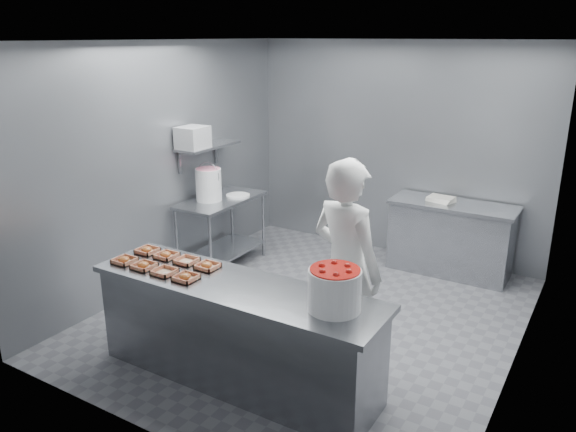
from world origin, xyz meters
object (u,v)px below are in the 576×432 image
at_px(service_counter, 236,332).
at_px(back_counter, 450,238).
at_px(worker, 346,270).
at_px(glaze_bucket, 209,184).
at_px(tray_1, 144,266).
at_px(tray_6, 187,261).
at_px(prep_table, 222,222).
at_px(tray_3, 186,277).
at_px(tray_2, 165,272).
at_px(tray_4, 147,250).
at_px(strawberry_tub, 335,288).
at_px(tray_7, 207,266).
at_px(tray_5, 166,255).
at_px(tray_0, 124,260).
at_px(appliance, 193,137).

distance_m(service_counter, back_counter, 3.37).
bearing_deg(worker, glaze_bucket, -10.86).
distance_m(tray_1, tray_6, 0.37).
bearing_deg(service_counter, prep_table, 130.24).
height_order(tray_3, worker, worker).
bearing_deg(prep_table, tray_3, -59.18).
xyz_separation_m(tray_2, tray_6, (0.00, 0.28, 0.00)).
distance_m(tray_4, strawberry_tub, 2.03).
bearing_deg(back_counter, tray_7, -112.73).
bearing_deg(back_counter, tray_5, -119.83).
distance_m(tray_3, tray_4, 0.77).
relative_size(back_counter, tray_2, 8.01).
bearing_deg(tray_5, tray_2, -49.43).
bearing_deg(strawberry_tub, service_counter, -178.58).
distance_m(tray_6, worker, 1.43).
xyz_separation_m(back_counter, strawberry_tub, (-0.00, -3.23, 0.62)).
bearing_deg(tray_0, back_counter, 59.20).
relative_size(service_counter, tray_1, 13.88).
distance_m(service_counter, tray_5, 1.01).
relative_size(tray_1, tray_5, 1.00).
bearing_deg(tray_4, tray_5, 0.00).
bearing_deg(tray_1, tray_5, 90.00).
height_order(tray_2, worker, worker).
height_order(back_counter, tray_0, tray_0).
bearing_deg(worker, tray_6, 34.32).
distance_m(tray_1, glaze_bucket, 2.15).
xyz_separation_m(tray_3, glaze_bucket, (-1.33, 1.96, 0.19)).
height_order(service_counter, tray_7, tray_7).
xyz_separation_m(service_counter, tray_4, (-1.12, 0.14, 0.47)).
xyz_separation_m(tray_1, appliance, (-0.94, 1.82, 0.77)).
bearing_deg(prep_table, worker, -29.69).
bearing_deg(tray_6, tray_0, -149.56).
xyz_separation_m(tray_0, tray_2, (0.48, 0.00, -0.00)).
bearing_deg(tray_6, tray_7, -0.00).
distance_m(service_counter, worker, 1.07).
height_order(tray_7, appliance, appliance).
xyz_separation_m(back_counter, tray_3, (-1.30, -3.39, 0.47)).
relative_size(tray_6, worker, 0.10).
xyz_separation_m(back_counter, tray_6, (-1.54, -3.11, 0.47)).
bearing_deg(tray_1, appliance, 117.25).
bearing_deg(service_counter, tray_7, 160.54).
distance_m(tray_0, tray_4, 0.28).
height_order(tray_2, tray_3, tray_3).
bearing_deg(tray_1, prep_table, 110.16).
distance_m(tray_7, worker, 1.21).
relative_size(service_counter, tray_2, 13.88).
distance_m(tray_6, glaze_bucket, 2.01).
relative_size(prep_table, tray_0, 6.40).
bearing_deg(tray_7, appliance, 132.68).
relative_size(tray_2, strawberry_tub, 0.47).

